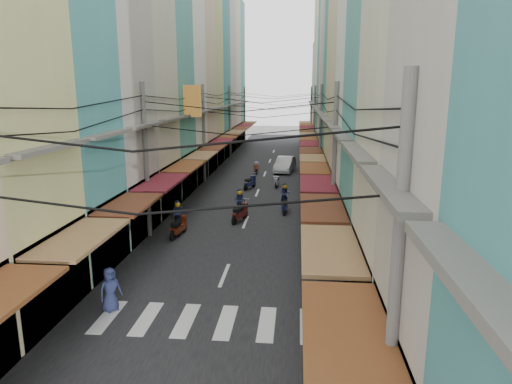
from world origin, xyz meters
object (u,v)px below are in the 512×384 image
Objects in this scene: traffic_sign at (338,233)px; bicycle at (366,285)px; white_car at (285,172)px; market_umbrella at (440,301)px.

bicycle is at bearing -32.18° from traffic_sign.
white_car is 1.88× the size of traffic_sign.
traffic_sign reaches higher than market_umbrella.
white_car is 31.56m from market_umbrella.
bicycle is 0.57× the size of traffic_sign.
traffic_sign is at bearing -75.60° from white_car.
white_car is 3.27× the size of bicycle.
traffic_sign reaches higher than bicycle.
bicycle is at bearing 103.64° from market_umbrella.
white_car is 26.13m from bicycle.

